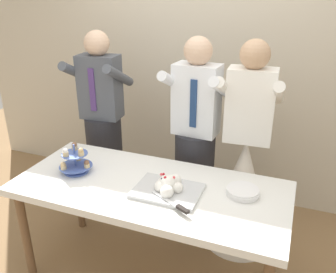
{
  "coord_description": "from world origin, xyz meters",
  "views": [
    {
      "loc": [
        0.84,
        -1.83,
        1.98
      ],
      "look_at": [
        0.07,
        0.15,
        1.07
      ],
      "focal_mm": 37.78,
      "sensor_mm": 36.0,
      "label": 1
    }
  ],
  "objects_px": {
    "person_groom": "(195,153)",
    "person_bride": "(243,179)",
    "plate_stack": "(243,192)",
    "person_guest": "(104,135)",
    "dessert_table": "(150,195)",
    "main_cake_tray": "(168,188)",
    "cupcake_stand": "(75,162)"
  },
  "relations": [
    {
      "from": "dessert_table",
      "to": "person_groom",
      "type": "xyz_separation_m",
      "value": [
        0.11,
        0.63,
        0.05
      ]
    },
    {
      "from": "main_cake_tray",
      "to": "person_guest",
      "type": "xyz_separation_m",
      "value": [
        -0.9,
        0.73,
        -0.07
      ]
    },
    {
      "from": "dessert_table",
      "to": "person_guest",
      "type": "relative_size",
      "value": 1.08
    },
    {
      "from": "person_guest",
      "to": "cupcake_stand",
      "type": "bearing_deg",
      "value": -74.04
    },
    {
      "from": "person_groom",
      "to": "person_bride",
      "type": "xyz_separation_m",
      "value": [
        0.4,
        0.0,
        -0.16
      ]
    },
    {
      "from": "main_cake_tray",
      "to": "cupcake_stand",
      "type": "bearing_deg",
      "value": 178.14
    },
    {
      "from": "cupcake_stand",
      "to": "person_bride",
      "type": "distance_m",
      "value": 1.28
    },
    {
      "from": "person_groom",
      "to": "person_bride",
      "type": "bearing_deg",
      "value": 0.62
    },
    {
      "from": "cupcake_stand",
      "to": "main_cake_tray",
      "type": "xyz_separation_m",
      "value": [
        0.7,
        -0.02,
        -0.04
      ]
    },
    {
      "from": "plate_stack",
      "to": "person_bride",
      "type": "relative_size",
      "value": 0.12
    },
    {
      "from": "plate_stack",
      "to": "person_guest",
      "type": "relative_size",
      "value": 0.12
    },
    {
      "from": "plate_stack",
      "to": "person_bride",
      "type": "bearing_deg",
      "value": 98.21
    },
    {
      "from": "cupcake_stand",
      "to": "person_guest",
      "type": "height_order",
      "value": "person_guest"
    },
    {
      "from": "cupcake_stand",
      "to": "person_groom",
      "type": "relative_size",
      "value": 0.14
    },
    {
      "from": "main_cake_tray",
      "to": "person_bride",
      "type": "height_order",
      "value": "person_bride"
    },
    {
      "from": "dessert_table",
      "to": "person_guest",
      "type": "bearing_deg",
      "value": 137.84
    },
    {
      "from": "dessert_table",
      "to": "main_cake_tray",
      "type": "distance_m",
      "value": 0.19
    },
    {
      "from": "person_guest",
      "to": "person_bride",
      "type": "bearing_deg",
      "value": -2.15
    },
    {
      "from": "main_cake_tray",
      "to": "person_bride",
      "type": "bearing_deg",
      "value": 61.5
    },
    {
      "from": "person_guest",
      "to": "dessert_table",
      "type": "bearing_deg",
      "value": -42.16
    },
    {
      "from": "main_cake_tray",
      "to": "person_guest",
      "type": "relative_size",
      "value": 0.25
    },
    {
      "from": "person_groom",
      "to": "person_guest",
      "type": "bearing_deg",
      "value": 176.59
    },
    {
      "from": "person_bride",
      "to": "person_guest",
      "type": "height_order",
      "value": "same"
    },
    {
      "from": "main_cake_tray",
      "to": "person_guest",
      "type": "distance_m",
      "value": 1.16
    },
    {
      "from": "dessert_table",
      "to": "person_guest",
      "type": "height_order",
      "value": "person_guest"
    },
    {
      "from": "dessert_table",
      "to": "main_cake_tray",
      "type": "height_order",
      "value": "main_cake_tray"
    },
    {
      "from": "plate_stack",
      "to": "dessert_table",
      "type": "bearing_deg",
      "value": -169.87
    },
    {
      "from": "plate_stack",
      "to": "person_groom",
      "type": "bearing_deg",
      "value": 132.09
    },
    {
      "from": "dessert_table",
      "to": "person_bride",
      "type": "relative_size",
      "value": 1.08
    },
    {
      "from": "person_groom",
      "to": "dessert_table",
      "type": "bearing_deg",
      "value": -100.29
    },
    {
      "from": "cupcake_stand",
      "to": "plate_stack",
      "type": "bearing_deg",
      "value": 6.17
    },
    {
      "from": "main_cake_tray",
      "to": "plate_stack",
      "type": "bearing_deg",
      "value": 18.24
    }
  ]
}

